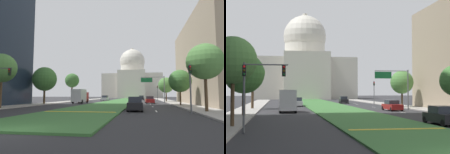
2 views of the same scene
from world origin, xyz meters
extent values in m
plane|color=#2B2B2D|center=(0.00, 58.56, 0.00)|extent=(260.00, 260.00, 0.00)
cube|color=#386B33|center=(0.00, 52.70, 0.07)|extent=(8.51, 105.41, 0.14)
cube|color=gold|center=(0.00, 11.29, 0.16)|extent=(7.65, 0.50, 0.04)
cube|color=silver|center=(8.16, 15.29, 0.00)|extent=(0.16, 2.40, 0.01)
cube|color=silver|center=(8.16, 24.54, 0.00)|extent=(0.16, 2.40, 0.01)
cube|color=silver|center=(8.16, 33.12, 0.00)|extent=(0.16, 2.40, 0.01)
cube|color=silver|center=(8.16, 41.20, 0.00)|extent=(0.16, 2.40, 0.01)
cube|color=silver|center=(8.16, 48.91, 0.00)|extent=(0.16, 2.40, 0.01)
cube|color=silver|center=(8.16, 66.22, 0.00)|extent=(0.16, 2.40, 0.01)
cube|color=silver|center=(8.16, 63.54, 0.00)|extent=(0.16, 2.40, 0.01)
cube|color=#9E9991|center=(-14.06, 46.85, 0.07)|extent=(4.00, 105.41, 0.15)
cube|color=#9E9991|center=(14.06, 46.85, 0.07)|extent=(4.00, 105.41, 0.15)
cube|color=beige|center=(0.00, 117.12, 7.42)|extent=(36.01, 19.59, 14.84)
cube|color=beige|center=(0.00, 105.33, 8.16)|extent=(15.85, 4.00, 16.32)
cylinder|color=beige|center=(0.00, 117.12, 17.61)|extent=(14.85, 14.85, 5.54)
sphere|color=beige|center=(0.00, 117.12, 23.15)|extent=(15.85, 15.85, 15.85)
cylinder|color=beige|center=(0.00, 117.12, 30.29)|extent=(1.80, 1.80, 3.00)
cylinder|color=#515456|center=(-9.96, 11.73, 5.05)|extent=(3.20, 0.10, 0.10)
cube|color=black|center=(-8.68, 11.73, 4.60)|extent=(0.28, 0.24, 0.84)
sphere|color=red|center=(-8.68, 11.59, 4.88)|extent=(0.18, 0.18, 0.18)
sphere|color=#4C380F|center=(-8.68, 11.59, 4.60)|extent=(0.18, 0.18, 0.18)
sphere|color=#0F4219|center=(-8.68, 11.59, 4.32)|extent=(0.18, 0.18, 0.18)
cylinder|color=#515456|center=(11.56, 12.75, 2.60)|extent=(0.16, 0.16, 5.20)
cube|color=black|center=(11.56, 12.75, 4.60)|extent=(0.28, 0.24, 0.84)
sphere|color=red|center=(11.56, 12.61, 4.88)|extent=(0.18, 0.18, 0.18)
sphere|color=#4C380F|center=(11.56, 12.61, 4.60)|extent=(0.18, 0.18, 0.18)
sphere|color=#0F4219|center=(11.56, 12.61, 4.32)|extent=(0.18, 0.18, 0.18)
cylinder|color=#515456|center=(11.56, 61.18, 2.60)|extent=(0.16, 0.16, 5.20)
cube|color=black|center=(11.56, 61.18, 4.60)|extent=(0.28, 0.24, 0.84)
sphere|color=red|center=(11.56, 61.04, 4.88)|extent=(0.18, 0.18, 0.18)
sphere|color=#4C380F|center=(11.56, 61.04, 4.60)|extent=(0.18, 0.18, 0.18)
sphere|color=#0F4219|center=(11.56, 61.04, 4.32)|extent=(0.18, 0.18, 0.18)
cylinder|color=#515456|center=(11.76, 40.55, 3.25)|extent=(0.20, 0.20, 6.50)
cylinder|color=#515456|center=(8.94, 40.55, 6.30)|extent=(5.64, 0.12, 0.12)
cube|color=#146033|center=(7.53, 40.50, 5.60)|extent=(2.80, 0.08, 1.10)
cylinder|color=#4C3823|center=(-12.89, 15.78, 2.29)|extent=(0.32, 0.32, 4.59)
sphere|color=#4C7F3D|center=(-12.89, 15.78, 5.69)|extent=(4.03, 4.03, 4.03)
cylinder|color=#4C3823|center=(13.47, 14.08, 2.26)|extent=(0.34, 0.34, 4.53)
sphere|color=#4C7F3D|center=(13.47, 14.08, 5.64)|extent=(4.02, 4.02, 4.02)
cylinder|color=#4C3823|center=(-13.27, 28.82, 1.92)|extent=(0.41, 0.41, 3.84)
sphere|color=#3D7033|center=(-13.27, 28.82, 5.18)|extent=(4.90, 4.90, 4.90)
cylinder|color=#4C3823|center=(13.08, 27.19, 1.65)|extent=(0.28, 0.28, 3.30)
sphere|color=#3D7033|center=(13.08, 27.19, 4.39)|extent=(3.95, 3.95, 3.95)
cylinder|color=#4C3823|center=(-13.50, 45.31, 2.48)|extent=(0.43, 0.43, 4.95)
sphere|color=#3D7033|center=(-13.50, 45.31, 6.07)|extent=(4.06, 4.06, 4.06)
cylinder|color=#4C3823|center=(12.81, 46.45, 1.72)|extent=(0.32, 0.32, 3.44)
sphere|color=#4C7F3D|center=(12.81, 46.45, 4.60)|extent=(4.19, 4.19, 4.19)
cube|color=black|center=(5.66, 15.48, 0.63)|extent=(1.89, 4.63, 0.82)
cube|color=#282D38|center=(5.65, 15.67, 1.38)|extent=(1.62, 2.24, 0.67)
cylinder|color=black|center=(6.51, 13.66, 0.32)|extent=(0.23, 0.64, 0.64)
cylinder|color=black|center=(4.88, 13.62, 0.32)|extent=(0.23, 0.64, 0.64)
cylinder|color=black|center=(6.43, 17.35, 0.32)|extent=(0.23, 0.64, 0.64)
cylinder|color=black|center=(4.80, 17.31, 0.32)|extent=(0.23, 0.64, 0.64)
cube|color=maroon|center=(8.10, 37.62, 0.61)|extent=(2.10, 4.67, 0.78)
cube|color=#282D38|center=(8.09, 37.81, 1.31)|extent=(1.75, 2.28, 0.64)
cylinder|color=black|center=(9.05, 35.83, 0.32)|extent=(0.25, 0.65, 0.64)
cylinder|color=black|center=(7.35, 35.74, 0.32)|extent=(0.25, 0.65, 0.64)
cylinder|color=black|center=(8.86, 39.51, 0.32)|extent=(0.25, 0.65, 0.64)
cylinder|color=black|center=(7.16, 39.42, 0.32)|extent=(0.25, 0.65, 0.64)
cube|color=#BCBCC1|center=(-5.64, 54.60, 0.64)|extent=(1.92, 4.40, 0.84)
cube|color=#282D38|center=(-5.64, 54.42, 1.41)|extent=(1.68, 2.11, 0.69)
cylinder|color=black|center=(-6.50, 56.35, 0.32)|extent=(0.22, 0.64, 0.64)
cylinder|color=black|center=(-4.76, 56.34, 0.32)|extent=(0.22, 0.64, 0.64)
cylinder|color=black|center=(-6.52, 52.86, 0.32)|extent=(0.22, 0.64, 0.64)
cylinder|color=black|center=(-4.78, 52.85, 0.32)|extent=(0.22, 0.64, 0.64)
cube|color=black|center=(6.01, 68.39, 0.62)|extent=(2.13, 4.41, 0.81)
cube|color=#282D38|center=(6.02, 68.56, 1.36)|extent=(1.76, 2.17, 0.66)
cylinder|color=black|center=(6.74, 66.64, 0.32)|extent=(0.26, 0.65, 0.64)
cylinder|color=black|center=(5.05, 66.75, 0.32)|extent=(0.26, 0.65, 0.64)
cylinder|color=black|center=(6.96, 70.03, 0.32)|extent=(0.26, 0.65, 0.64)
cylinder|color=black|center=(5.28, 70.14, 0.32)|extent=(0.26, 0.65, 0.64)
cube|color=maroon|center=(-7.90, 38.03, 1.45)|extent=(2.30, 2.00, 2.20)
cube|color=#B2B2B7|center=(-7.90, 34.83, 1.80)|extent=(2.30, 4.40, 2.80)
cylinder|color=black|center=(-8.95, 38.03, 0.45)|extent=(0.30, 0.90, 0.90)
cylinder|color=black|center=(-6.85, 38.03, 0.45)|extent=(0.30, 0.90, 0.90)
cylinder|color=black|center=(-8.95, 33.73, 0.45)|extent=(0.30, 0.90, 0.90)
cylinder|color=black|center=(-6.85, 33.73, 0.45)|extent=(0.30, 0.90, 0.90)
camera|label=1|loc=(6.64, -9.06, 1.93)|focal=31.82mm
camera|label=2|loc=(-8.92, -15.03, 3.15)|focal=56.89mm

